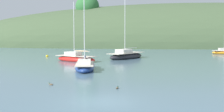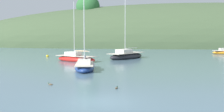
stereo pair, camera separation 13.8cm
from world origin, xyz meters
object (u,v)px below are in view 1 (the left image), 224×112
object	(u,v)px
sailboat_teal_outer	(126,56)
sailboat_blue_center	(76,58)
sailboat_cream_ketch	(85,67)
duck_lone_left	(51,84)
duck_lead	(117,88)
mooring_buoy_inner	(47,56)

from	to	relation	value
sailboat_teal_outer	sailboat_blue_center	size ratio (longest dim) A/B	1.14
sailboat_cream_ketch	duck_lone_left	bearing A→B (deg)	-99.57
sailboat_teal_outer	duck_lead	xyz separation A→B (m)	(-0.95, -25.37, -0.39)
mooring_buoy_inner	duck_lead	size ratio (longest dim) A/B	1.30
sailboat_blue_center	duck_lone_left	bearing A→B (deg)	-87.25
sailboat_teal_outer	sailboat_cream_ketch	bearing A→B (deg)	-108.21
sailboat_blue_center	duck_lead	size ratio (longest dim) A/B	21.22
sailboat_teal_outer	mooring_buoy_inner	world-z (taller)	sailboat_teal_outer
mooring_buoy_inner	duck_lone_left	xyz separation A→B (m)	(6.93, -26.76, -0.07)
mooring_buoy_inner	duck_lone_left	distance (m)	27.64
mooring_buoy_inner	duck_lead	distance (m)	30.74
sailboat_cream_ketch	mooring_buoy_inner	xyz separation A→B (m)	(-8.52, 17.33, -0.27)
sailboat_teal_outer	duck_lone_left	distance (m)	24.82
sailboat_blue_center	mooring_buoy_inner	bearing A→B (deg)	129.20
sailboat_blue_center	sailboat_cream_ketch	world-z (taller)	sailboat_blue_center
sailboat_cream_ketch	duck_lone_left	xyz separation A→B (m)	(-1.59, -9.44, -0.34)
duck_lone_left	sailboat_cream_ketch	bearing A→B (deg)	80.43
sailboat_teal_outer	duck_lone_left	size ratio (longest dim) A/B	23.63
sailboat_cream_ketch	mooring_buoy_inner	distance (m)	19.31
sailboat_blue_center	duck_lone_left	xyz separation A→B (m)	(0.93, -19.40, -0.36)
duck_lead	duck_lone_left	distance (m)	5.60
sailboat_teal_outer	sailboat_cream_ketch	world-z (taller)	sailboat_teal_outer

